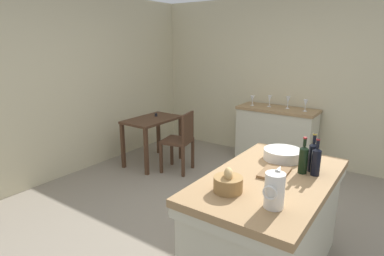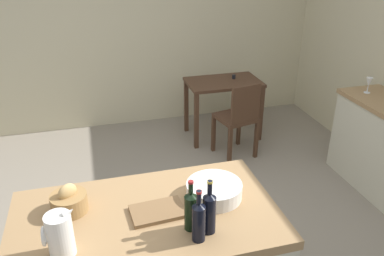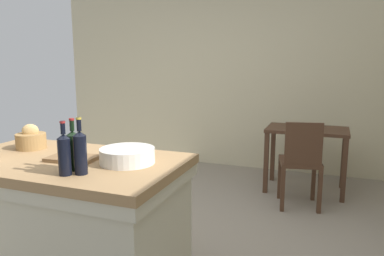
{
  "view_description": "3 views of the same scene",
  "coord_description": "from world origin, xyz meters",
  "px_view_note": "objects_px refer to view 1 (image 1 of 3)",
  "views": [
    {
      "loc": [
        -2.56,
        -1.52,
        1.92
      ],
      "look_at": [
        0.35,
        0.53,
        0.96
      ],
      "focal_mm": 30.11,
      "sensor_mm": 36.0,
      "label": 1
    },
    {
      "loc": [
        -0.48,
        -2.48,
        2.31
      ],
      "look_at": [
        0.31,
        0.42,
        0.85
      ],
      "focal_mm": 36.51,
      "sensor_mm": 36.0,
      "label": 2
    },
    {
      "loc": [
        1.34,
        -2.56,
        1.51
      ],
      "look_at": [
        0.26,
        0.31,
        0.95
      ],
      "focal_mm": 34.71,
      "sensor_mm": 36.0,
      "label": 3
    }
  ],
  "objects_px": {
    "writing_desk": "(152,126)",
    "wine_glass_middle": "(270,99)",
    "bread_basket": "(228,183)",
    "wine_glass_far_left": "(306,103)",
    "wine_bottle_amber": "(303,159)",
    "wine_bottle_green": "(316,161)",
    "island_table": "(267,222)",
    "wooden_chair": "(181,140)",
    "side_cabinet": "(276,135)",
    "cutting_board": "(275,173)",
    "pitcher": "(274,190)",
    "wine_glass_left": "(288,100)",
    "wine_glass_right": "(252,99)",
    "wine_bottle_dark": "(313,156)",
    "wash_bowl": "(283,154)"
  },
  "relations": [
    {
      "from": "wash_bowl",
      "to": "wine_glass_right",
      "type": "height_order",
      "value": "wine_glass_right"
    },
    {
      "from": "wine_glass_far_left",
      "to": "writing_desk",
      "type": "bearing_deg",
      "value": 120.01
    },
    {
      "from": "island_table",
      "to": "cutting_board",
      "type": "distance_m",
      "value": 0.42
    },
    {
      "from": "wine_bottle_amber",
      "to": "pitcher",
      "type": "bearing_deg",
      "value": -178.5
    },
    {
      "from": "wine_bottle_green",
      "to": "wine_glass_left",
      "type": "bearing_deg",
      "value": 23.89
    },
    {
      "from": "wine_glass_middle",
      "to": "wine_bottle_amber",
      "type": "bearing_deg",
      "value": -152.18
    },
    {
      "from": "wine_bottle_amber",
      "to": "side_cabinet",
      "type": "bearing_deg",
      "value": 25.02
    },
    {
      "from": "wine_bottle_dark",
      "to": "wine_glass_left",
      "type": "height_order",
      "value": "wine_bottle_dark"
    },
    {
      "from": "writing_desk",
      "to": "wash_bowl",
      "type": "bearing_deg",
      "value": -110.93
    },
    {
      "from": "bread_basket",
      "to": "wine_glass_middle",
      "type": "distance_m",
      "value": 3.1
    },
    {
      "from": "wine_bottle_amber",
      "to": "wine_bottle_green",
      "type": "xyz_separation_m",
      "value": [
        0.02,
        -0.1,
        0.0
      ]
    },
    {
      "from": "island_table",
      "to": "wooden_chair",
      "type": "height_order",
      "value": "wooden_chair"
    },
    {
      "from": "wine_bottle_dark",
      "to": "wine_glass_far_left",
      "type": "xyz_separation_m",
      "value": [
        2.22,
        0.71,
        0.02
      ]
    },
    {
      "from": "pitcher",
      "to": "island_table",
      "type": "bearing_deg",
      "value": 23.7
    },
    {
      "from": "side_cabinet",
      "to": "wine_glass_middle",
      "type": "xyz_separation_m",
      "value": [
        0.03,
        0.15,
        0.57
      ]
    },
    {
      "from": "wine_glass_middle",
      "to": "pitcher",
      "type": "bearing_deg",
      "value": -157.45
    },
    {
      "from": "wine_bottle_dark",
      "to": "wine_bottle_amber",
      "type": "height_order",
      "value": "wine_bottle_dark"
    },
    {
      "from": "wine_glass_far_left",
      "to": "wine_glass_middle",
      "type": "xyz_separation_m",
      "value": [
        0.02,
        0.57,
        0.0
      ]
    },
    {
      "from": "side_cabinet",
      "to": "cutting_board",
      "type": "distance_m",
      "value": 2.65
    },
    {
      "from": "island_table",
      "to": "wine_glass_left",
      "type": "xyz_separation_m",
      "value": [
        2.58,
        0.76,
        0.56
      ]
    },
    {
      "from": "pitcher",
      "to": "wash_bowl",
      "type": "relative_size",
      "value": 0.81
    },
    {
      "from": "bread_basket",
      "to": "wine_glass_right",
      "type": "distance_m",
      "value": 3.13
    },
    {
      "from": "wine_glass_far_left",
      "to": "wine_glass_right",
      "type": "bearing_deg",
      "value": 92.94
    },
    {
      "from": "wooden_chair",
      "to": "wine_bottle_amber",
      "type": "relative_size",
      "value": 2.99
    },
    {
      "from": "side_cabinet",
      "to": "bread_basket",
      "type": "height_order",
      "value": "bread_basket"
    },
    {
      "from": "bread_basket",
      "to": "wine_bottle_amber",
      "type": "bearing_deg",
      "value": -27.59
    },
    {
      "from": "side_cabinet",
      "to": "pitcher",
      "type": "bearing_deg",
      "value": -159.84
    },
    {
      "from": "cutting_board",
      "to": "wooden_chair",
      "type": "bearing_deg",
      "value": 56.42
    },
    {
      "from": "island_table",
      "to": "wooden_chair",
      "type": "distance_m",
      "value": 2.35
    },
    {
      "from": "wine_glass_middle",
      "to": "wine_glass_far_left",
      "type": "bearing_deg",
      "value": -92.3
    },
    {
      "from": "pitcher",
      "to": "wine_bottle_amber",
      "type": "relative_size",
      "value": 0.91
    },
    {
      "from": "wine_bottle_green",
      "to": "wine_glass_middle",
      "type": "xyz_separation_m",
      "value": [
        2.31,
        1.32,
        0.03
      ]
    },
    {
      "from": "wine_glass_middle",
      "to": "wine_glass_right",
      "type": "xyz_separation_m",
      "value": [
        -0.07,
        0.26,
        -0.01
      ]
    },
    {
      "from": "bread_basket",
      "to": "wine_bottle_amber",
      "type": "relative_size",
      "value": 0.69
    },
    {
      "from": "side_cabinet",
      "to": "wooden_chair",
      "type": "xyz_separation_m",
      "value": [
        -1.17,
        1.03,
        0.05
      ]
    },
    {
      "from": "writing_desk",
      "to": "wine_bottle_amber",
      "type": "relative_size",
      "value": 2.95
    },
    {
      "from": "wine_bottle_amber",
      "to": "writing_desk",
      "type": "bearing_deg",
      "value": 66.85
    },
    {
      "from": "wash_bowl",
      "to": "wine_bottle_dark",
      "type": "distance_m",
      "value": 0.33
    },
    {
      "from": "island_table",
      "to": "wine_bottle_green",
      "type": "height_order",
      "value": "wine_bottle_green"
    },
    {
      "from": "writing_desk",
      "to": "wine_bottle_dark",
      "type": "relative_size",
      "value": 2.78
    },
    {
      "from": "bread_basket",
      "to": "wine_glass_left",
      "type": "relative_size",
      "value": 1.12
    },
    {
      "from": "pitcher",
      "to": "cutting_board",
      "type": "height_order",
      "value": "pitcher"
    },
    {
      "from": "wine_glass_left",
      "to": "wine_glass_right",
      "type": "xyz_separation_m",
      "value": [
        -0.09,
        0.55,
        -0.02
      ]
    },
    {
      "from": "writing_desk",
      "to": "wine_glass_middle",
      "type": "xyz_separation_m",
      "value": [
        1.19,
        -1.44,
        0.41
      ]
    },
    {
      "from": "bread_basket",
      "to": "cutting_board",
      "type": "relative_size",
      "value": 0.69
    },
    {
      "from": "wooden_chair",
      "to": "wine_glass_left",
      "type": "height_order",
      "value": "wine_glass_left"
    },
    {
      "from": "wine_bottle_green",
      "to": "wine_glass_far_left",
      "type": "height_order",
      "value": "wine_bottle_green"
    },
    {
      "from": "island_table",
      "to": "pitcher",
      "type": "relative_size",
      "value": 5.52
    },
    {
      "from": "wine_glass_far_left",
      "to": "wine_glass_middle",
      "type": "bearing_deg",
      "value": 87.7
    },
    {
      "from": "wine_glass_middle",
      "to": "wine_bottle_green",
      "type": "bearing_deg",
      "value": -150.2
    }
  ]
}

